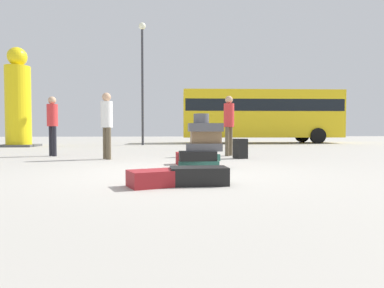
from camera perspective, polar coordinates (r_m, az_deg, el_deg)
The scene contains 13 objects.
ground_plane at distance 5.82m, azimuth -2.76°, elevation -4.88°, with size 80.00×80.00×0.00m, color #ADA89E.
suitcase_tower at distance 6.38m, azimuth 1.71°, elevation -0.36°, with size 0.86×0.53×1.05m.
suitcase_black_foreground_far at distance 8.84m, azimuth 8.24°, elevation -0.79°, with size 0.28×0.32×0.52m, color black.
suitcase_black_right_side at distance 4.49m, azimuth 1.16°, elevation -5.45°, with size 0.76×0.42×0.24m, color black.
suitcase_teal_left_side at distance 8.02m, azimuth 1.96°, elevation -2.34°, with size 0.73×0.37×0.16m, color #26594C.
suitcase_maroon_white_trunk at distance 7.24m, azimuth -0.35°, elevation -2.45°, with size 0.58×0.43×0.26m, color maroon.
suitcase_maroon_behind_tower at distance 4.38m, azimuth -6.29°, elevation -5.82°, with size 0.67×0.43×0.21m, color maroon.
person_bearded_onlooker at distance 9.75m, azimuth 6.32°, elevation 4.07°, with size 0.30×0.30×1.74m.
person_tourist_with_camera at distance 8.78m, azimuth -14.36°, elevation 4.04°, with size 0.30×0.31×1.69m.
person_passerby_in_red at distance 10.40m, azimuth -22.73°, elevation 3.72°, with size 0.30×0.30×1.71m.
yellow_dummy_statue at distance 17.54m, azimuth -27.56°, elevation 6.31°, with size 1.56×1.56×4.58m.
parked_bus at distance 21.00m, azimuth 11.61°, elevation 5.20°, with size 9.59×3.13×3.15m.
lamp_post at distance 17.75m, azimuth -8.47°, elevation 13.07°, with size 0.36×0.36×6.26m.
Camera 1 is at (-0.26, -5.77, 0.71)m, focal length 31.24 mm.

